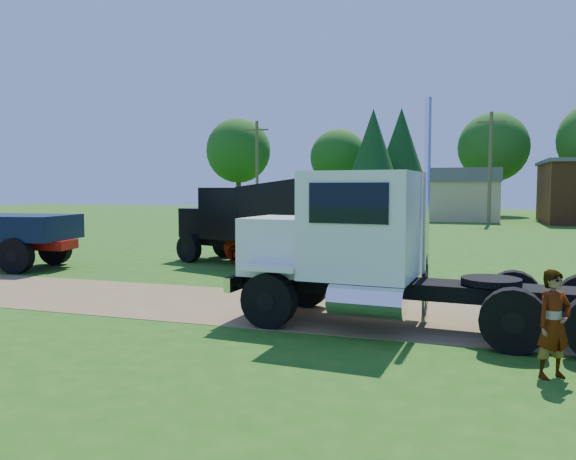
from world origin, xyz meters
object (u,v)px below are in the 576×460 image
(black_dump_truck, at_px, (271,216))
(orange_pickup, at_px, (288,247))
(spectator_a, at_px, (554,324))
(white_semi_tractor, at_px, (368,248))

(black_dump_truck, height_order, orange_pickup, black_dump_truck)
(orange_pickup, relative_size, spectator_a, 2.82)
(white_semi_tractor, relative_size, orange_pickup, 1.72)
(orange_pickup, xyz_separation_m, spectator_a, (8.09, -11.36, 0.18))
(orange_pickup, bearing_deg, spectator_a, -142.22)
(black_dump_truck, distance_m, spectator_a, 13.50)
(black_dump_truck, bearing_deg, spectator_a, -33.16)
(white_semi_tractor, bearing_deg, spectator_a, -33.19)
(white_semi_tractor, height_order, orange_pickup, white_semi_tractor)
(orange_pickup, bearing_deg, white_semi_tractor, -149.51)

